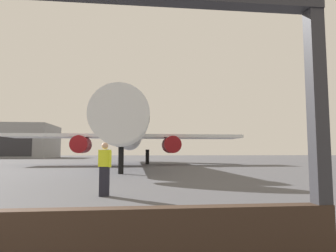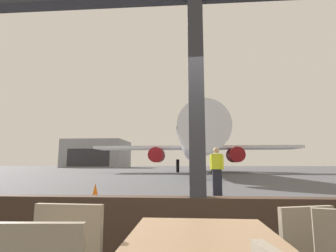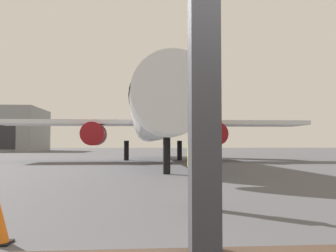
% 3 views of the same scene
% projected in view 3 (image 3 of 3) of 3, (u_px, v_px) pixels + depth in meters
% --- Properties ---
extents(ground_plane, '(220.00, 220.00, 0.00)m').
position_uv_depth(ground_plane, '(141.00, 157.00, 42.39)').
color(ground_plane, '#4C4C51').
extents(window_frame, '(8.96, 0.24, 3.62)m').
position_uv_depth(window_frame, '(204.00, 179.00, 2.62)').
color(window_frame, '#38281E').
rests_on(window_frame, ground).
extents(airplane, '(26.68, 33.57, 10.43)m').
position_uv_depth(airplane, '(155.00, 118.00, 32.05)').
color(airplane, silver).
rests_on(airplane, ground).
extents(ground_crew_worker, '(0.46, 0.40, 1.74)m').
position_uv_depth(ground_crew_worker, '(198.00, 169.00, 8.83)').
color(ground_crew_worker, black).
rests_on(ground_crew_worker, ground).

